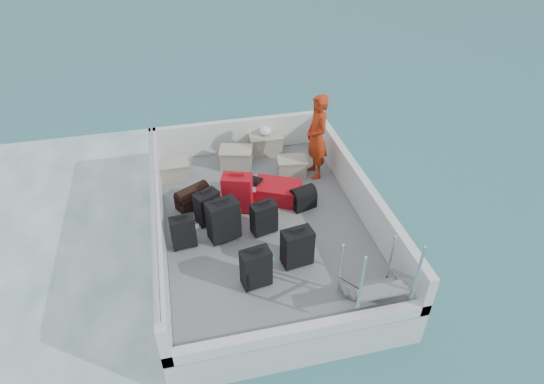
{
  "coord_description": "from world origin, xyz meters",
  "views": [
    {
      "loc": [
        -1.22,
        -5.92,
        5.69
      ],
      "look_at": [
        0.22,
        0.26,
        1.0
      ],
      "focal_mm": 30.0,
      "sensor_mm": 36.0,
      "label": 1
    }
  ],
  "objects_px": {
    "suitcase_2": "(208,207)",
    "suitcase_7": "(264,218)",
    "suitcase_3": "(256,268)",
    "suitcase_4": "(223,221)",
    "crate_0": "(174,171)",
    "suitcase_5": "(237,193)",
    "suitcase_8": "(277,192)",
    "passenger": "(317,137)",
    "suitcase_1": "(183,233)",
    "crate_3": "(292,167)",
    "crate_1": "(236,158)",
    "suitcase_6": "(297,248)",
    "crate_2": "(265,144)"
  },
  "relations": [
    {
      "from": "suitcase_6",
      "to": "crate_1",
      "type": "bearing_deg",
      "value": 90.33
    },
    {
      "from": "crate_3",
      "to": "suitcase_5",
      "type": "bearing_deg",
      "value": -144.81
    },
    {
      "from": "suitcase_8",
      "to": "suitcase_1",
      "type": "bearing_deg",
      "value": 142.16
    },
    {
      "from": "suitcase_2",
      "to": "suitcase_7",
      "type": "distance_m",
      "value": 1.0
    },
    {
      "from": "crate_1",
      "to": "suitcase_5",
      "type": "bearing_deg",
      "value": -98.35
    },
    {
      "from": "suitcase_3",
      "to": "suitcase_7",
      "type": "relative_size",
      "value": 1.11
    },
    {
      "from": "crate_3",
      "to": "suitcase_3",
      "type": "bearing_deg",
      "value": -115.26
    },
    {
      "from": "suitcase_3",
      "to": "crate_2",
      "type": "distance_m",
      "value": 3.73
    },
    {
      "from": "suitcase_3",
      "to": "crate_3",
      "type": "relative_size",
      "value": 1.21
    },
    {
      "from": "suitcase_3",
      "to": "suitcase_5",
      "type": "bearing_deg",
      "value": 79.08
    },
    {
      "from": "suitcase_7",
      "to": "suitcase_8",
      "type": "bearing_deg",
      "value": 48.95
    },
    {
      "from": "suitcase_4",
      "to": "crate_2",
      "type": "relative_size",
      "value": 1.14
    },
    {
      "from": "suitcase_7",
      "to": "crate_1",
      "type": "xyz_separation_m",
      "value": [
        -0.11,
        2.1,
        -0.11
      ]
    },
    {
      "from": "suitcase_1",
      "to": "suitcase_8",
      "type": "xyz_separation_m",
      "value": [
        1.74,
        0.88,
        -0.12
      ]
    },
    {
      "from": "suitcase_1",
      "to": "crate_0",
      "type": "bearing_deg",
      "value": 85.11
    },
    {
      "from": "suitcase_2",
      "to": "suitcase_8",
      "type": "bearing_deg",
      "value": -14.9
    },
    {
      "from": "suitcase_3",
      "to": "suitcase_5",
      "type": "xyz_separation_m",
      "value": [
        0.04,
        1.81,
        0.03
      ]
    },
    {
      "from": "suitcase_5",
      "to": "suitcase_4",
      "type": "bearing_deg",
      "value": -98.32
    },
    {
      "from": "suitcase_5",
      "to": "crate_3",
      "type": "relative_size",
      "value": 1.33
    },
    {
      "from": "suitcase_2",
      "to": "crate_1",
      "type": "height_order",
      "value": "suitcase_2"
    },
    {
      "from": "suitcase_5",
      "to": "suitcase_1",
      "type": "bearing_deg",
      "value": -124.9
    },
    {
      "from": "suitcase_6",
      "to": "crate_0",
      "type": "height_order",
      "value": "suitcase_6"
    },
    {
      "from": "passenger",
      "to": "crate_0",
      "type": "bearing_deg",
      "value": -103.76
    },
    {
      "from": "suitcase_4",
      "to": "crate_0",
      "type": "distance_m",
      "value": 2.07
    },
    {
      "from": "passenger",
      "to": "crate_2",
      "type": "bearing_deg",
      "value": -147.09
    },
    {
      "from": "suitcase_4",
      "to": "crate_3",
      "type": "height_order",
      "value": "suitcase_4"
    },
    {
      "from": "suitcase_5",
      "to": "crate_2",
      "type": "bearing_deg",
      "value": 81.48
    },
    {
      "from": "suitcase_4",
      "to": "suitcase_6",
      "type": "relative_size",
      "value": 1.14
    },
    {
      "from": "suitcase_4",
      "to": "crate_0",
      "type": "height_order",
      "value": "suitcase_4"
    },
    {
      "from": "suitcase_4",
      "to": "crate_1",
      "type": "distance_m",
      "value": 2.17
    },
    {
      "from": "suitcase_5",
      "to": "suitcase_6",
      "type": "height_order",
      "value": "suitcase_5"
    },
    {
      "from": "suitcase_1",
      "to": "suitcase_3",
      "type": "xyz_separation_m",
      "value": [
        0.96,
        -1.06,
        0.04
      ]
    },
    {
      "from": "suitcase_8",
      "to": "crate_0",
      "type": "relative_size",
      "value": 1.52
    },
    {
      "from": "crate_0",
      "to": "suitcase_6",
      "type": "bearing_deg",
      "value": -58.63
    },
    {
      "from": "suitcase_1",
      "to": "crate_2",
      "type": "relative_size",
      "value": 0.89
    },
    {
      "from": "suitcase_7",
      "to": "crate_2",
      "type": "height_order",
      "value": "suitcase_7"
    },
    {
      "from": "suitcase_7",
      "to": "crate_1",
      "type": "distance_m",
      "value": 2.11
    },
    {
      "from": "suitcase_3",
      "to": "suitcase_8",
      "type": "distance_m",
      "value": 2.1
    },
    {
      "from": "suitcase_5",
      "to": "suitcase_7",
      "type": "distance_m",
      "value": 0.78
    },
    {
      "from": "suitcase_3",
      "to": "suitcase_7",
      "type": "xyz_separation_m",
      "value": [
        0.36,
        1.1,
        -0.03
      ]
    },
    {
      "from": "crate_2",
      "to": "crate_3",
      "type": "height_order",
      "value": "crate_2"
    },
    {
      "from": "suitcase_5",
      "to": "crate_0",
      "type": "relative_size",
      "value": 1.29
    },
    {
      "from": "suitcase_1",
      "to": "suitcase_5",
      "type": "xyz_separation_m",
      "value": [
        1.0,
        0.75,
        0.07
      ]
    },
    {
      "from": "suitcase_7",
      "to": "suitcase_1",
      "type": "bearing_deg",
      "value": 168.14
    },
    {
      "from": "suitcase_7",
      "to": "crate_0",
      "type": "xyz_separation_m",
      "value": [
        -1.36,
        1.95,
        -0.13
      ]
    },
    {
      "from": "suitcase_4",
      "to": "crate_0",
      "type": "xyz_separation_m",
      "value": [
        -0.69,
        1.94,
        -0.2
      ]
    },
    {
      "from": "suitcase_1",
      "to": "crate_2",
      "type": "height_order",
      "value": "suitcase_1"
    },
    {
      "from": "suitcase_6",
      "to": "passenger",
      "type": "relative_size",
      "value": 0.38
    },
    {
      "from": "suitcase_2",
      "to": "suitcase_8",
      "type": "relative_size",
      "value": 0.71
    },
    {
      "from": "suitcase_7",
      "to": "passenger",
      "type": "bearing_deg",
      "value": 33.54
    }
  ]
}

